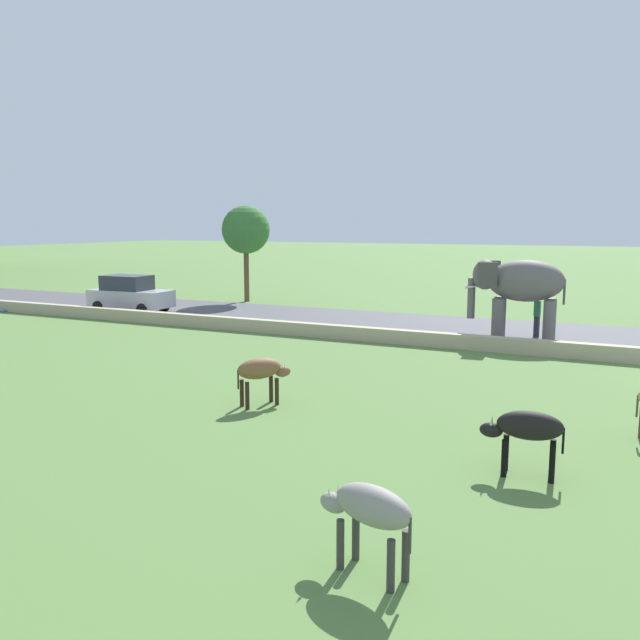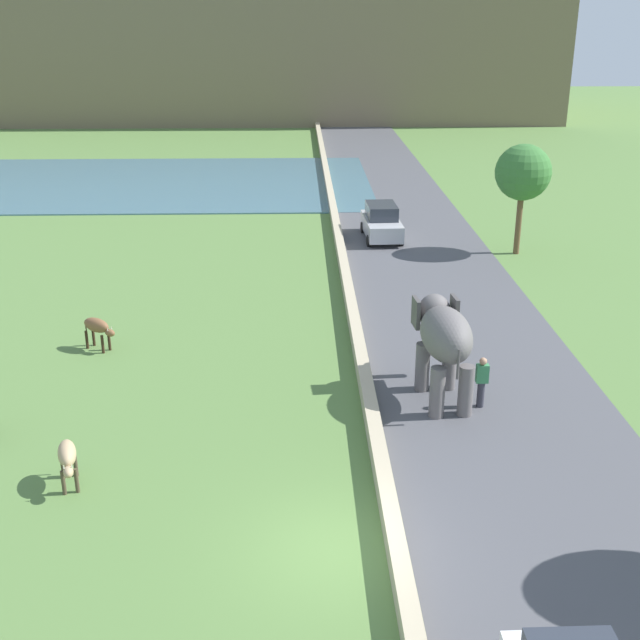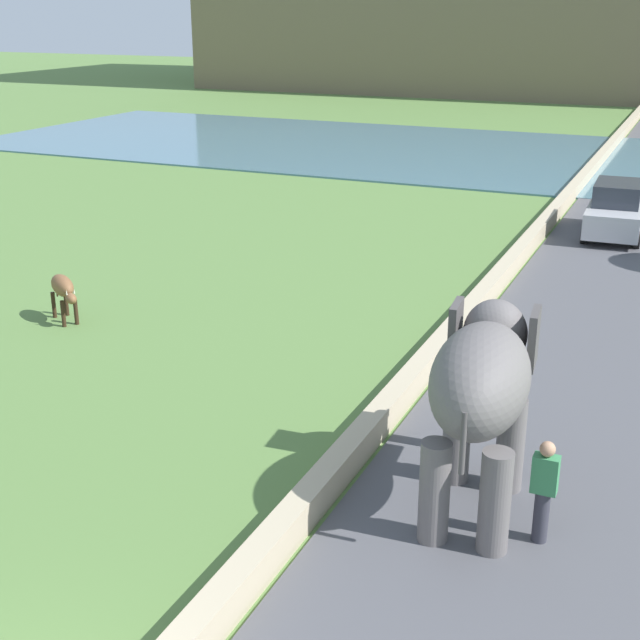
{
  "view_description": "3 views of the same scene",
  "coord_description": "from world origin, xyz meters",
  "px_view_note": "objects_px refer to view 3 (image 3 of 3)",
  "views": [
    {
      "loc": [
        -20.63,
        3.64,
        4.3
      ],
      "look_at": [
        -2.13,
        12.42,
        1.21
      ],
      "focal_mm": 36.28,
      "sensor_mm": 36.0,
      "label": 1
    },
    {
      "loc": [
        -0.85,
        -14.57,
        11.08
      ],
      "look_at": [
        -0.17,
        9.24,
        1.81
      ],
      "focal_mm": 45.15,
      "sensor_mm": 36.0,
      "label": 2
    },
    {
      "loc": [
        5.95,
        -4.44,
        7.26
      ],
      "look_at": [
        -0.44,
        9.97,
        1.55
      ],
      "focal_mm": 49.03,
      "sensor_mm": 36.0,
      "label": 3
    }
  ],
  "objects_px": {
    "elephant": "(482,386)",
    "cow_brown": "(63,289)",
    "person_beside_elephant": "(544,490)",
    "car_silver": "(616,210)"
  },
  "relations": [
    {
      "from": "elephant",
      "to": "cow_brown",
      "type": "xyz_separation_m",
      "value": [
        -11.17,
        4.18,
        -1.2
      ]
    },
    {
      "from": "person_beside_elephant",
      "to": "cow_brown",
      "type": "xyz_separation_m",
      "value": [
        -12.26,
        4.74,
        -0.04
      ]
    },
    {
      "from": "elephant",
      "to": "cow_brown",
      "type": "height_order",
      "value": "elephant"
    },
    {
      "from": "car_silver",
      "to": "person_beside_elephant",
      "type": "bearing_deg",
      "value": -86.72
    },
    {
      "from": "car_silver",
      "to": "cow_brown",
      "type": "relative_size",
      "value": 3.04
    },
    {
      "from": "person_beside_elephant",
      "to": "car_silver",
      "type": "bearing_deg",
      "value": 93.28
    },
    {
      "from": "person_beside_elephant",
      "to": "cow_brown",
      "type": "height_order",
      "value": "person_beside_elephant"
    },
    {
      "from": "person_beside_elephant",
      "to": "cow_brown",
      "type": "bearing_deg",
      "value": 158.88
    },
    {
      "from": "car_silver",
      "to": "cow_brown",
      "type": "xyz_separation_m",
      "value": [
        -11.19,
        -13.93,
        -0.06
      ]
    },
    {
      "from": "elephant",
      "to": "car_silver",
      "type": "bearing_deg",
      "value": 89.94
    }
  ]
}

